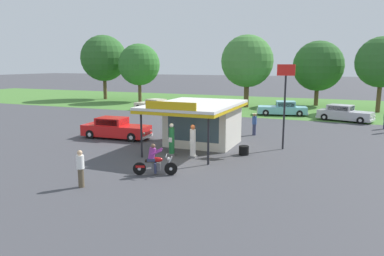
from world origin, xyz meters
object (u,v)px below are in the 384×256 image
(roadside_pole_sign, at_px, (285,93))
(gas_pump_offside, at_px, (193,142))
(gas_pump_nearside, at_px, (172,141))
(bystander_leaning_by_kiosk, at_px, (254,123))
(parked_car_back_row_far_right, at_px, (283,109))
(parked_car_back_row_far_left, at_px, (154,105))
(motorcycle_with_rider, at_px, (154,162))
(parked_car_back_row_centre_right, at_px, (210,107))
(spare_tire_stack, at_px, (244,150))
(bystander_strolling_foreground, at_px, (81,168))
(parked_car_back_row_centre, at_px, (344,114))
(featured_classic_sedan, at_px, (115,129))

(roadside_pole_sign, bearing_deg, gas_pump_offside, -138.16)
(gas_pump_nearside, height_order, bystander_leaning_by_kiosk, gas_pump_nearside)
(gas_pump_offside, height_order, parked_car_back_row_far_right, gas_pump_offside)
(gas_pump_offside, height_order, parked_car_back_row_far_left, gas_pump_offside)
(parked_car_back_row_far_left, relative_size, bystander_leaning_by_kiosk, 3.06)
(parked_car_back_row_far_left, bearing_deg, motorcycle_with_rider, -61.50)
(motorcycle_with_rider, xyz_separation_m, parked_car_back_row_centre_right, (-5.14, 22.62, 0.02))
(gas_pump_offside, relative_size, spare_tire_stack, 3.23)
(parked_car_back_row_far_left, distance_m, bystander_strolling_foreground, 26.65)
(gas_pump_nearside, bearing_deg, gas_pump_offside, 0.00)
(parked_car_back_row_far_left, height_order, bystander_leaning_by_kiosk, bystander_leaning_by_kiosk)
(gas_pump_nearside, relative_size, spare_tire_stack, 3.22)
(motorcycle_with_rider, xyz_separation_m, bystander_strolling_foreground, (-2.15, -2.84, 0.24))
(parked_car_back_row_centre_right, xyz_separation_m, bystander_leaning_by_kiosk, (7.41, -10.73, 0.23))
(motorcycle_with_rider, xyz_separation_m, roadside_pole_sign, (5.02, 8.02, 2.98))
(parked_car_back_row_centre_right, relative_size, roadside_pole_sign, 1.01)
(parked_car_back_row_centre_right, xyz_separation_m, bystander_strolling_foreground, (2.99, -25.46, 0.22))
(motorcycle_with_rider, height_order, parked_car_back_row_far_right, motorcycle_with_rider)
(roadside_pole_sign, bearing_deg, parked_car_back_row_centre, 75.57)
(bystander_leaning_by_kiosk, relative_size, bystander_strolling_foreground, 1.00)
(parked_car_back_row_centre, xyz_separation_m, parked_car_back_row_centre_right, (-13.79, 0.47, -0.03))
(gas_pump_offside, xyz_separation_m, parked_car_back_row_centre_right, (-5.58, 18.70, -0.21))
(motorcycle_with_rider, xyz_separation_m, parked_car_back_row_centre, (8.66, 22.16, 0.05))
(featured_classic_sedan, xyz_separation_m, spare_tire_stack, (10.01, -1.23, -0.43))
(parked_car_back_row_centre, bearing_deg, featured_classic_sedan, -135.54)
(parked_car_back_row_far_left, bearing_deg, spare_tire_stack, -47.44)
(motorcycle_with_rider, height_order, parked_car_back_row_centre_right, motorcycle_with_rider)
(parked_car_back_row_far_left, distance_m, parked_car_back_row_centre_right, 6.81)
(parked_car_back_row_far_left, bearing_deg, gas_pump_nearside, -58.65)
(featured_classic_sedan, relative_size, bystander_strolling_foreground, 3.13)
(parked_car_back_row_far_right, bearing_deg, motorcycle_with_rider, -96.16)
(parked_car_back_row_centre_right, bearing_deg, roadside_pole_sign, -55.18)
(parked_car_back_row_far_left, relative_size, spare_tire_stack, 8.64)
(gas_pump_nearside, xyz_separation_m, parked_car_back_row_centre_right, (-4.20, 18.70, -0.21))
(parked_car_back_row_far_right, xyz_separation_m, bystander_strolling_foreground, (-4.74, -26.84, 0.22))
(spare_tire_stack, bearing_deg, featured_classic_sedan, 173.00)
(motorcycle_with_rider, distance_m, roadside_pole_sign, 9.92)
(bystander_strolling_foreground, height_order, roadside_pole_sign, roadside_pole_sign)
(gas_pump_offside, bearing_deg, spare_tire_stack, 32.96)
(featured_classic_sedan, bearing_deg, parked_car_back_row_centre, 44.46)
(spare_tire_stack, bearing_deg, gas_pump_nearside, -156.95)
(motorcycle_with_rider, height_order, roadside_pole_sign, roadside_pole_sign)
(gas_pump_offside, xyz_separation_m, bystander_strolling_foreground, (-2.59, -6.76, 0.01))
(featured_classic_sedan, height_order, spare_tire_stack, featured_classic_sedan)
(bystander_strolling_foreground, bearing_deg, bystander_leaning_by_kiosk, 73.30)
(motorcycle_with_rider, xyz_separation_m, bystander_leaning_by_kiosk, (2.27, 11.89, 0.26))
(featured_classic_sedan, bearing_deg, gas_pump_nearside, -26.06)
(gas_pump_nearside, bearing_deg, motorcycle_with_rider, -76.56)
(featured_classic_sedan, distance_m, roadside_pole_sign, 12.37)
(gas_pump_nearside, bearing_deg, parked_car_back_row_centre_right, 102.66)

